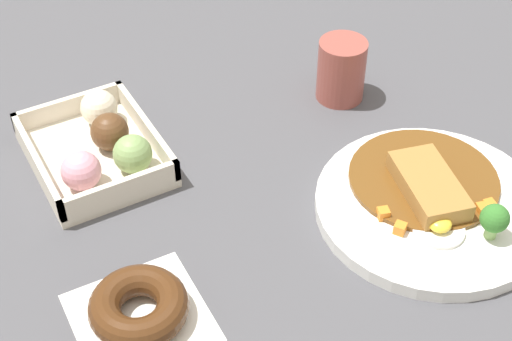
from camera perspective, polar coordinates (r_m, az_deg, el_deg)
The scene contains 5 objects.
ground_plane at distance 1.00m, azimuth 0.89°, elevation -0.56°, with size 1.60×1.60×0.00m, color #4C4C51.
curry_plate at distance 0.98m, azimuth 12.84°, elevation -2.29°, with size 0.29×0.29×0.07m.
donut_box at distance 1.03m, azimuth -11.45°, elevation 1.68°, with size 0.20×0.16×0.06m.
chocolate_ring_donut at distance 0.85m, azimuth -8.66°, elevation -9.98°, with size 0.14×0.14×0.04m.
coffee_mug at distance 1.12m, azimuth 6.33°, elevation 7.39°, with size 0.07×0.07×0.09m, color #9E4C42.
Camera 1 is at (-0.64, 0.37, 0.68)m, focal length 54.12 mm.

